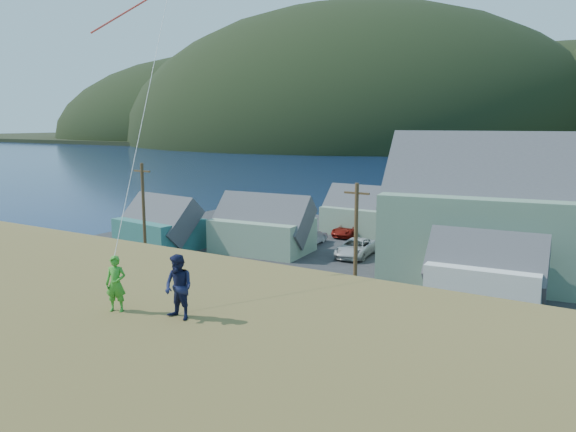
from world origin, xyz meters
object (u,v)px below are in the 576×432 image
Objects in this scene: shed_palegreen_far at (368,212)px; kite_flyer_navy at (179,287)px; wharf at (451,217)px; shed_white at (485,271)px; shed_teal at (159,225)px; shed_palegreen_near at (262,226)px; kite_flyer_green at (116,284)px.

kite_flyer_navy is (14.29, -45.18, 5.56)m from shed_palegreen_far.
wharf is at bearing 69.15° from shed_palegreen_far.
wharf is 59.60m from kite_flyer_navy.
shed_white is 0.82× the size of shed_palegreen_far.
shed_palegreen_near reaches higher than shed_teal.
shed_teal is 0.89× the size of shed_palegreen_far.
kite_flyer_navy reaches higher than kite_flyer_green.
wharf is at bearing 63.93° from shed_teal.
shed_palegreen_far is 47.71m from kite_flyer_navy.
kite_flyer_navy is (8.90, -58.45, 7.57)m from wharf.
wharf is at bearing 71.62° from kite_flyer_green.
shed_palegreen_far is 6.54× the size of kite_flyer_green.
shed_palegreen_near is (-10.42, -26.12, 2.04)m from wharf.
shed_teal is 5.82× the size of kite_flyer_green.
shed_palegreen_far is (-5.39, -13.26, 2.01)m from wharf.
kite_flyer_green is at bearing -101.72° from shed_white.
wharf is 2.70× the size of shed_palegreen_far.
shed_teal is 0.90× the size of shed_palegreen_near.
kite_flyer_green is at bearing -83.12° from wharf.
shed_palegreen_near reaches higher than wharf.
wharf is 35.87m from shed_teal.
shed_teal is 21.97m from shed_palegreen_far.
kite_flyer_navy is (28.65, -28.56, 5.68)m from shed_teal.
kite_flyer_navy reaches higher than shed_palegreen_near.
shed_palegreen_near is at bearing 29.40° from shed_teal.
kite_flyer_navy is (-1.78, -27.38, 5.71)m from shed_white.
shed_palegreen_far is at bearing -112.13° from wharf.
shed_palegreen_near is 5.80× the size of kite_flyer_navy.
kite_flyer_green is (17.51, -32.73, 5.44)m from shed_palegreen_near.
shed_palegreen_far is (5.02, 12.85, -0.04)m from shed_palegreen_near.
kite_flyer_green reaches higher than shed_white.
kite_flyer_green is (26.85, -28.96, 5.59)m from shed_teal.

